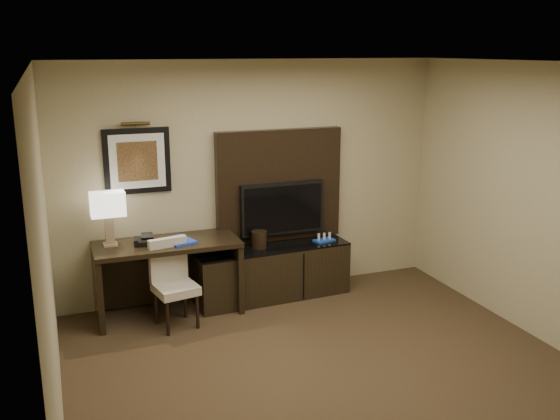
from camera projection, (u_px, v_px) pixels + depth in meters
name	position (u px, v px, depth m)	size (l,w,h in m)	color
floor	(347.00, 394.00, 5.24)	(4.50, 5.00, 0.01)	#362718
ceiling	(357.00, 64.00, 4.56)	(4.50, 5.00, 0.01)	silver
wall_back	(253.00, 179.00, 7.17)	(4.50, 0.01, 2.70)	tan
wall_left	(48.00, 275.00, 4.13)	(0.01, 5.00, 2.70)	tan
desk	(168.00, 278.00, 6.71)	(1.53, 0.65, 0.82)	black
credenza	(272.00, 272.00, 7.20)	(1.79, 0.50, 0.62)	black
tv_wall_panel	(279.00, 185.00, 7.23)	(1.50, 0.12, 1.30)	black
tv	(282.00, 208.00, 7.21)	(1.00, 0.08, 0.60)	black
artwork	(137.00, 161.00, 6.63)	(0.70, 0.04, 0.70)	black
picture_light	(135.00, 124.00, 6.49)	(0.04, 0.04, 0.30)	#433115
desk_chair	(176.00, 288.00, 6.40)	(0.41, 0.47, 0.85)	beige
table_lamp	(109.00, 220.00, 6.44)	(0.33, 0.19, 0.54)	#9D8662
desk_phone	(145.00, 239.00, 6.53)	(0.21, 0.19, 0.11)	black
blue_folder	(179.00, 241.00, 6.63)	(0.26, 0.34, 0.02)	#1B42B3
book	(175.00, 233.00, 6.59)	(0.15, 0.02, 0.21)	#B6AD8F
ice_bucket	(259.00, 240.00, 7.05)	(0.18, 0.18, 0.20)	black
minibar_tray	(324.00, 238.00, 7.31)	(0.24, 0.14, 0.09)	#1947A8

